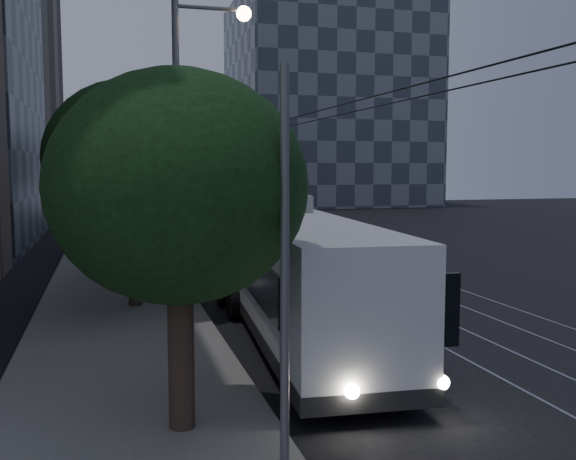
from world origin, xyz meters
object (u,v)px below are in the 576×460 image
Objects in this scene: car_white_d at (153,215)px; streetlamp_near at (191,126)px; car_white_c at (158,219)px; pickup_silver at (181,242)px; car_white_b at (168,229)px; car_white_a at (175,238)px; streetlamp_far at (150,144)px; trolleybus at (297,275)px.

streetlamp_near is (-1.09, -34.06, 5.04)m from car_white_d.
pickup_silver is at bearing -104.38° from car_white_c.
car_white_b is 8.83m from car_white_c.
car_white_b is 1.19× the size of car_white_c.
car_white_a is at bearing -104.54° from car_white_c.
pickup_silver is at bearing -77.67° from streetlamp_far.
car_white_c is 0.46× the size of streetlamp_far.
streetlamp_near is 18.81m from streetlamp_far.
car_white_a is (-1.28, 19.32, -1.04)m from trolleybus.
car_white_a is at bearing 97.99° from trolleybus.
streetlamp_near reaches higher than car_white_c.
streetlamp_far reaches higher than streetlamp_near.
car_white_b is at bearing -111.26° from car_white_d.
streetlamp_near reaches higher than car_white_b.
pickup_silver is 20.44m from car_white_d.
trolleybus is 31.95m from car_white_c.
pickup_silver is 1.30× the size of car_white_d.
car_white_b is 13.77m from car_white_d.
car_white_b is at bearing 105.45° from car_white_a.
streetlamp_far is at bearing 100.47° from trolleybus.
car_white_b reaches higher than car_white_d.
car_white_c is 11.57m from streetlamp_far.
car_white_a is 0.97× the size of car_white_d.
pickup_silver is at bearing -73.69° from car_white_a.
trolleybus reaches higher than car_white_a.
pickup_silver is at bearing -99.60° from car_white_b.
streetlamp_far reaches higher than car_white_d.
car_white_b is 0.56× the size of streetlamp_near.
pickup_silver is 6.67m from car_white_b.
streetlamp_far reaches higher than car_white_a.
trolleybus reaches higher than car_white_d.
car_white_d is 0.42× the size of streetlamp_far.
trolleybus is 2.37× the size of pickup_silver.
car_white_c is at bearing 83.96° from streetlamp_far.
car_white_b is 20.92m from streetlamp_near.
car_white_a is 0.42× the size of streetlamp_near.
streetlamp_near is at bearing -113.10° from car_white_d.
car_white_a is at bearing -99.98° from car_white_b.
streetlamp_far is (-1.09, -10.31, 5.13)m from car_white_c.
streetlamp_near is at bearing -108.38° from pickup_silver.
streetlamp_far is (-2.37, 21.60, 4.16)m from trolleybus.
car_white_c is 4.94m from car_white_d.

